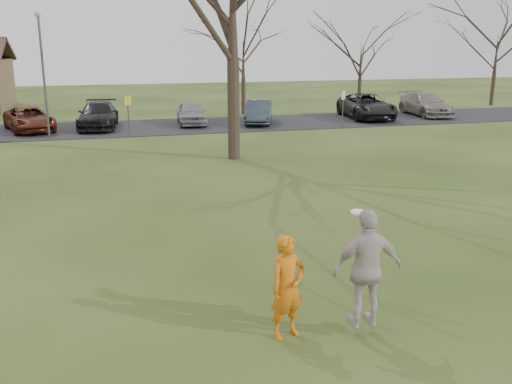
# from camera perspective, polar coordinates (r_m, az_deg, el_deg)

# --- Properties ---
(ground) EXTENTS (120.00, 120.00, 0.00)m
(ground) POSITION_cam_1_polar(r_m,az_deg,el_deg) (9.95, 6.20, -14.23)
(ground) COLOR #1E380F
(ground) RESTS_ON ground
(parking_strip) EXTENTS (62.00, 6.50, 0.04)m
(parking_strip) POSITION_cam_1_polar(r_m,az_deg,el_deg) (33.57, -9.44, 6.51)
(parking_strip) COLOR black
(parking_strip) RESTS_ON ground
(player_defender) EXTENTS (0.75, 0.61, 1.79)m
(player_defender) POSITION_cam_1_polar(r_m,az_deg,el_deg) (9.53, 3.18, -9.53)
(player_defender) COLOR #D06911
(player_defender) RESTS_ON ground
(car_2) EXTENTS (3.39, 5.08, 1.29)m
(car_2) POSITION_cam_1_polar(r_m,az_deg,el_deg) (33.74, -21.86, 6.83)
(car_2) COLOR #511C13
(car_2) RESTS_ON parking_strip
(car_3) EXTENTS (2.50, 5.18, 1.46)m
(car_3) POSITION_cam_1_polar(r_m,az_deg,el_deg) (33.65, -15.59, 7.47)
(car_3) COLOR black
(car_3) RESTS_ON parking_strip
(car_4) EXTENTS (1.91, 4.09, 1.36)m
(car_4) POSITION_cam_1_polar(r_m,az_deg,el_deg) (34.06, -6.53, 7.91)
(car_4) COLOR gray
(car_4) RESTS_ON parking_strip
(car_5) EXTENTS (2.74, 4.43, 1.38)m
(car_5) POSITION_cam_1_polar(r_m,az_deg,el_deg) (34.25, 0.28, 8.07)
(car_5) COLOR #2F3946
(car_5) RESTS_ON parking_strip
(car_6) EXTENTS (3.18, 5.83, 1.55)m
(car_6) POSITION_cam_1_polar(r_m,az_deg,el_deg) (37.28, 11.06, 8.49)
(car_6) COLOR black
(car_6) RESTS_ON parking_strip
(car_7) EXTENTS (2.36, 5.15, 1.46)m
(car_7) POSITION_cam_1_polar(r_m,az_deg,el_deg) (39.69, 16.70, 8.46)
(car_7) COLOR gray
(car_7) RESTS_ON parking_strip
(catching_play) EXTENTS (1.21, 0.64, 2.04)m
(catching_play) POSITION_cam_1_polar(r_m,az_deg,el_deg) (9.57, 11.12, -7.59)
(catching_play) COLOR #BFAFAB
(catching_play) RESTS_ON ground
(lamp_post) EXTENTS (0.34, 0.34, 6.27)m
(lamp_post) POSITION_cam_1_polar(r_m,az_deg,el_deg) (30.70, -20.72, 12.40)
(lamp_post) COLOR #47474C
(lamp_post) RESTS_ON ground
(sign_yellow) EXTENTS (0.35, 0.35, 2.08)m
(sign_yellow) POSITION_cam_1_polar(r_m,az_deg,el_deg) (30.28, -12.76, 8.17)
(sign_yellow) COLOR #47474C
(sign_yellow) RESTS_ON ground
(sign_white) EXTENTS (0.35, 0.35, 2.08)m
(sign_white) POSITION_cam_1_polar(r_m,az_deg,el_deg) (33.03, 8.75, 8.90)
(sign_white) COLOR #47474C
(sign_white) RESTS_ON ground
(small_tree_row) EXTENTS (55.00, 5.90, 8.50)m
(small_tree_row) POSITION_cam_1_polar(r_m,az_deg,el_deg) (38.90, -3.87, 13.54)
(small_tree_row) COLOR #352821
(small_tree_row) RESTS_ON ground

